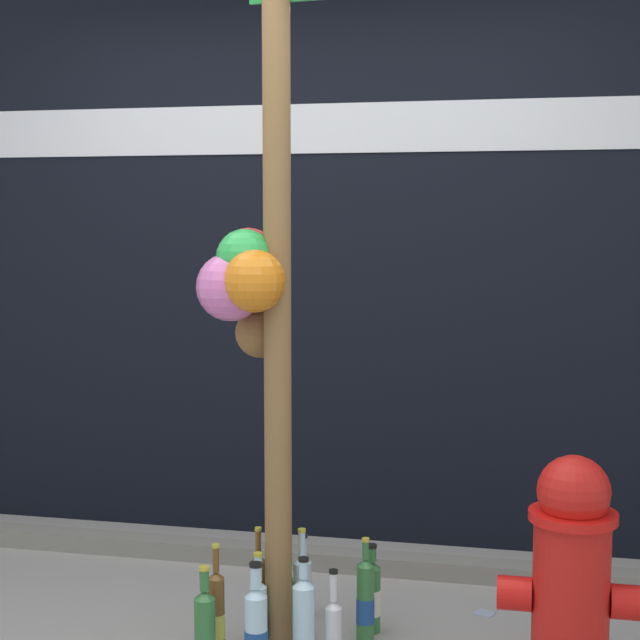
% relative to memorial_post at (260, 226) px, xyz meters
% --- Properties ---
extents(building_wall, '(10.00, 0.21, 3.30)m').
position_rel_memorial_post_xyz_m(building_wall, '(-0.11, 1.32, 0.15)').
color(building_wall, black).
rests_on(building_wall, ground_plane).
extents(curb_strip, '(8.00, 0.12, 0.08)m').
position_rel_memorial_post_xyz_m(curb_strip, '(-0.10, 0.82, -1.46)').
color(curb_strip, slate).
rests_on(curb_strip, ground_plane).
extents(memorial_post, '(0.66, 0.38, 2.69)m').
position_rel_memorial_post_xyz_m(memorial_post, '(0.00, 0.00, 0.00)').
color(memorial_post, olive).
rests_on(memorial_post, ground_plane).
extents(fire_hydrant, '(0.47, 0.28, 0.78)m').
position_rel_memorial_post_xyz_m(fire_hydrant, '(1.05, -0.09, -1.11)').
color(fire_hydrant, red).
rests_on(fire_hydrant, ground_plane).
extents(bottle_0, '(0.08, 0.08, 0.39)m').
position_rel_memorial_post_xyz_m(bottle_0, '(0.04, -0.21, -1.34)').
color(bottle_0, '#B2DBEA').
rests_on(bottle_0, ground_plane).
extents(bottle_1, '(0.07, 0.07, 0.33)m').
position_rel_memorial_post_xyz_m(bottle_1, '(0.36, 0.22, -1.36)').
color(bottle_1, '#337038').
rests_on(bottle_1, ground_plane).
extents(bottle_2, '(0.06, 0.06, 0.43)m').
position_rel_memorial_post_xyz_m(bottle_2, '(0.13, 0.06, -1.33)').
color(bottle_2, '#B2DBEA').
rests_on(bottle_2, ground_plane).
extents(bottle_3, '(0.07, 0.07, 0.39)m').
position_rel_memorial_post_xyz_m(bottle_3, '(0.35, 0.13, -1.35)').
color(bottle_3, '#337038').
rests_on(bottle_3, ground_plane).
extents(bottle_4, '(0.06, 0.06, 0.37)m').
position_rel_memorial_post_xyz_m(bottle_4, '(0.00, -0.06, -1.36)').
color(bottle_4, '#B2DBEA').
rests_on(bottle_4, ground_plane).
extents(bottle_5, '(0.06, 0.06, 0.34)m').
position_rel_memorial_post_xyz_m(bottle_5, '(0.27, -0.07, -1.37)').
color(bottle_5, silver).
rests_on(bottle_5, ground_plane).
extents(bottle_6, '(0.07, 0.07, 0.34)m').
position_rel_memorial_post_xyz_m(bottle_6, '(0.06, 0.12, -1.37)').
color(bottle_6, '#337038').
rests_on(bottle_6, ground_plane).
extents(bottle_7, '(0.08, 0.08, 0.39)m').
position_rel_memorial_post_xyz_m(bottle_7, '(0.18, -0.12, -1.33)').
color(bottle_7, '#B2DBEA').
rests_on(bottle_7, ground_plane).
extents(bottle_8, '(0.06, 0.06, 0.41)m').
position_rel_memorial_post_xyz_m(bottle_8, '(-0.13, -0.12, -1.34)').
color(bottle_8, brown).
rests_on(bottle_8, ground_plane).
extents(bottle_9, '(0.07, 0.07, 0.37)m').
position_rel_memorial_post_xyz_m(bottle_9, '(-0.14, -0.22, -1.35)').
color(bottle_9, '#337038').
rests_on(bottle_9, ground_plane).
extents(bottle_10, '(0.06, 0.06, 0.42)m').
position_rel_memorial_post_xyz_m(bottle_10, '(-0.03, 0.07, -1.33)').
color(bottle_10, brown).
rests_on(bottle_10, ground_plane).
extents(bottle_11, '(0.07, 0.07, 0.32)m').
position_rel_memorial_post_xyz_m(bottle_11, '(0.08, 0.30, -1.37)').
color(bottle_11, silver).
rests_on(bottle_11, ground_plane).
extents(litter_1, '(0.09, 0.09, 0.01)m').
position_rel_memorial_post_xyz_m(litter_1, '(0.76, 0.47, -1.50)').
color(litter_1, '#8C99B2').
rests_on(litter_1, ground_plane).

